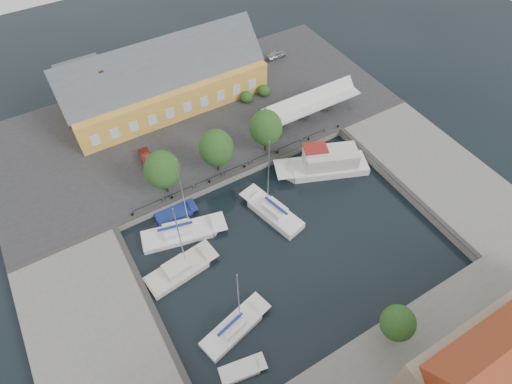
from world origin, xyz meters
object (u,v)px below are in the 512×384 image
tent_canopy (312,102)px  launch_nw (176,214)px  car_silver (276,55)px  car_red (146,159)px  west_boat_b (180,270)px  trawler (325,164)px  west_boat_d (234,328)px  west_boat_a (182,234)px  launch_sw (242,370)px  warehouse (160,82)px  center_sailboat (273,213)px

tent_canopy → launch_nw: tent_canopy is taller
car_silver → car_red: bearing=109.2°
car_red → west_boat_b: west_boat_b is taller
tent_canopy → car_silver: size_ratio=4.04×
trawler → west_boat_b: west_boat_b is taller
car_red → launch_nw: 9.13m
car_silver → west_boat_d: bearing=138.6°
car_red → west_boat_b: bearing=-95.1°
tent_canopy → trawler: size_ratio=1.13×
tent_canopy → west_boat_b: west_boat_b is taller
trawler → west_boat_a: size_ratio=0.97×
car_silver → car_red: size_ratio=0.93×
west_boat_b → car_silver: bearing=43.1°
car_silver → west_boat_b: size_ratio=0.31×
launch_sw → launch_nw: size_ratio=0.90×
trawler → launch_nw: size_ratio=2.42×
west_boat_b → launch_sw: west_boat_b is taller
trawler → west_boat_b: size_ratio=1.12×
car_silver → car_red: (-27.06, -11.62, 0.03)m
west_boat_d → launch_nw: (0.76, 15.90, -0.18)m
warehouse → center_sailboat: 25.81m
car_red → center_sailboat: bearing=-51.8°
tent_canopy → launch_nw: 24.34m
warehouse → car_red: 12.72m
west_boat_a → west_boat_d: 12.86m
launch_nw → center_sailboat: bearing=-30.4°
car_silver → trawler: size_ratio=0.28×
car_silver → center_sailboat: (-17.20, -26.47, -1.23)m
center_sailboat → launch_sw: center_sailboat is taller
launch_sw → car_silver: bearing=54.0°
west_boat_a → west_boat_b: size_ratio=1.15×
car_silver → warehouse: bearing=89.3°
warehouse → launch_sw: size_ratio=6.20×
warehouse → west_boat_a: (-7.36, -22.48, -4.16)m
warehouse → car_red: (-6.71, -10.43, -2.81)m
west_boat_a → car_silver: bearing=40.5°
car_silver → tent_canopy: bearing=161.9°
car_silver → west_boat_d: 46.01m
tent_canopy → launch_nw: (-23.42, -5.58, -3.59)m
car_silver → car_red: 29.45m
warehouse → tent_canopy: 21.63m
west_boat_d → launch_sw: 4.02m
tent_canopy → west_boat_b: size_ratio=1.26×
tent_canopy → launch_nw: bearing=-166.6°
west_boat_d → launch_sw: size_ratio=2.27×
warehouse → west_boat_b: bearing=-109.6°
trawler → car_silver: bearing=72.4°
launch_sw → launch_nw: launch_sw is taller
west_boat_b → warehouse: bearing=70.4°
trawler → west_boat_a: (-20.20, 0.08, -0.75)m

